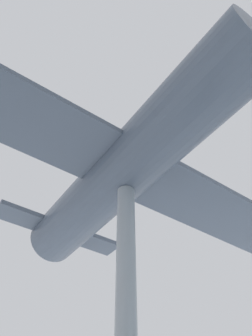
{
  "coord_description": "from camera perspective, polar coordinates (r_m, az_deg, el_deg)",
  "views": [
    {
      "loc": [
        5.2,
        5.43,
        1.42
      ],
      "look_at": [
        0.0,
        0.0,
        8.62
      ],
      "focal_mm": 35.0,
      "sensor_mm": 36.0,
      "label": 1
    }
  ],
  "objects": [
    {
      "name": "suspended_airplane",
      "position": [
        10.24,
        1.03,
        1.05
      ],
      "size": [
        16.53,
        12.49,
        2.96
      ],
      "rotation": [
        0.0,
        0.0,
        -0.15
      ],
      "color": "#4C5666",
      "rests_on": "support_pylon_central"
    },
    {
      "name": "support_pylon_central",
      "position": [
        7.9,
        -0.0,
        -25.92
      ],
      "size": [
        0.5,
        0.5,
        7.67
      ],
      "color": "#999EA3",
      "rests_on": "ground_plane"
    }
  ]
}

